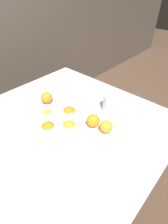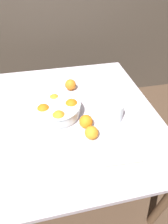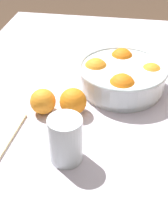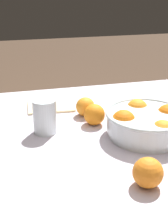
{
  "view_description": "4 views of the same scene",
  "coord_description": "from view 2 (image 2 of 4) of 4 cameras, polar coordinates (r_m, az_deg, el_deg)",
  "views": [
    {
      "loc": [
        -0.45,
        -0.63,
        1.43
      ],
      "look_at": [
        0.18,
        -0.05,
        0.76
      ],
      "focal_mm": 28.0,
      "sensor_mm": 36.0,
      "label": 1
    },
    {
      "loc": [
        0.0,
        -0.83,
        1.47
      ],
      "look_at": [
        0.16,
        -0.07,
        0.76
      ],
      "focal_mm": 28.0,
      "sensor_mm": 36.0,
      "label": 2
    },
    {
      "loc": [
        0.87,
        0.0,
        1.28
      ],
      "look_at": [
        0.2,
        -0.11,
        0.76
      ],
      "focal_mm": 50.0,
      "sensor_mm": 36.0,
      "label": 3
    },
    {
      "loc": [
        0.45,
        0.85,
        1.22
      ],
      "look_at": [
        0.21,
        -0.11,
        0.79
      ],
      "focal_mm": 50.0,
      "sensor_mm": 36.0,
      "label": 4
    }
  ],
  "objects": [
    {
      "name": "orange_loose_near_bowl",
      "position": [
        0.94,
        2.31,
        -6.78
      ],
      "size": [
        0.07,
        0.07,
        0.07
      ],
      "primitive_type": "sphere",
      "color": "orange",
      "rests_on": "dining_table"
    },
    {
      "name": "ground_plane",
      "position": [
        1.69,
        -6.23,
        -18.69
      ],
      "size": [
        12.0,
        12.0,
        0.0
      ],
      "primitive_type": "plane",
      "color": "#4C3828"
    },
    {
      "name": "juice_glass",
      "position": [
        1.04,
        10.23,
        -0.35
      ],
      "size": [
        0.08,
        0.08,
        0.12
      ],
      "color": "#F4A314",
      "rests_on": "dining_table"
    },
    {
      "name": "napkin",
      "position": [
        0.92,
        11.5,
        -12.54
      ],
      "size": [
        0.2,
        0.16,
        0.01
      ],
      "primitive_type": "cube",
      "rotation": [
        0.0,
        0.0,
        -0.06
      ],
      "color": "beige",
      "rests_on": "dining_table"
    },
    {
      "name": "fruit_bowl",
      "position": [
        1.07,
        -8.64,
        0.95
      ],
      "size": [
        0.28,
        0.28,
        0.1
      ],
      "color": "silver",
      "rests_on": "dining_table"
    },
    {
      "name": "dining_table",
      "position": [
        1.16,
        -8.58,
        -2.64
      ],
      "size": [
        1.25,
        1.17,
        0.72
      ],
      "color": "silver",
      "rests_on": "ground_plane"
    },
    {
      "name": "orange_loose_aside",
      "position": [
        1.29,
        -4.54,
        8.87
      ],
      "size": [
        0.08,
        0.08,
        0.08
      ],
      "primitive_type": "sphere",
      "color": "orange",
      "rests_on": "dining_table"
    },
    {
      "name": "orange_loose_front",
      "position": [
        1.0,
        0.5,
        -3.16
      ],
      "size": [
        0.08,
        0.08,
        0.08
      ],
      "primitive_type": "sphere",
      "color": "orange",
      "rests_on": "dining_table"
    }
  ]
}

